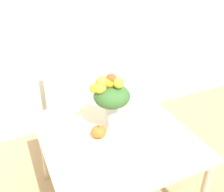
{
  "coord_description": "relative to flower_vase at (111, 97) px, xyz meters",
  "views": [
    {
      "loc": [
        -0.71,
        -1.51,
        2.05
      ],
      "look_at": [
        0.0,
        0.07,
        1.06
      ],
      "focal_mm": 42.0,
      "sensor_mm": 36.0,
      "label": 1
    }
  ],
  "objects": [
    {
      "name": "pumpkin",
      "position": [
        -0.12,
        -0.05,
        -0.26
      ],
      "size": [
        0.12,
        0.12,
        0.11
      ],
      "color": "orange",
      "rests_on": "dining_table"
    },
    {
      "name": "dining_table",
      "position": [
        0.01,
        -0.08,
        -0.4
      ],
      "size": [
        1.15,
        1.18,
        0.75
      ],
      "color": "beige",
      "rests_on": "ground_plane"
    },
    {
      "name": "flower_vase",
      "position": [
        0.0,
        0.0,
        0.0
      ],
      "size": [
        0.32,
        0.29,
        0.49
      ],
      "color": "silver",
      "rests_on": "dining_table"
    },
    {
      "name": "wall_back",
      "position": [
        0.01,
        1.26,
        0.29
      ],
      "size": [
        8.0,
        0.06,
        2.7
      ],
      "color": "silver",
      "rests_on": "ground_plane"
    },
    {
      "name": "dining_chair_near_window",
      "position": [
        -0.14,
        0.89,
        -0.56
      ],
      "size": [
        0.42,
        0.42,
        0.99
      ],
      "rotation": [
        0.0,
        0.0,
        0.01
      ],
      "color": "white",
      "rests_on": "ground_plane"
    }
  ]
}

